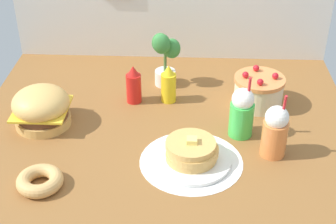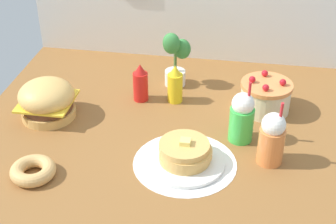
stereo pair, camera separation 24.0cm
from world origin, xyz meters
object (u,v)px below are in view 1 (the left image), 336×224
(layer_cake, at_px, (259,91))
(mustard_bottle, at_px, (168,85))
(donut_pink_glaze, at_px, (40,180))
(potted_plant, at_px, (165,57))
(orange_float_cup, at_px, (275,131))
(burger, at_px, (41,108))
(pancake_stack, at_px, (191,153))
(ketchup_bottle, at_px, (134,85))
(cream_soda_cup, at_px, (242,112))

(layer_cake, distance_m, mustard_bottle, 0.48)
(donut_pink_glaze, bearing_deg, potted_plant, 61.98)
(layer_cake, relative_size, orange_float_cup, 0.83)
(potted_plant, bearing_deg, layer_cake, -20.95)
(burger, height_order, pancake_stack, burger)
(burger, xyz_separation_m, layer_cake, (1.10, 0.24, -0.01))
(pancake_stack, bearing_deg, potted_plant, 102.36)
(mustard_bottle, distance_m, donut_pink_glaze, 0.89)
(layer_cake, relative_size, donut_pink_glaze, 1.34)
(ketchup_bottle, xyz_separation_m, cream_soda_cup, (0.55, -0.29, 0.03))
(ketchup_bottle, height_order, mustard_bottle, same)
(potted_plant, bearing_deg, burger, -143.47)
(mustard_bottle, bearing_deg, potted_plant, 99.00)
(burger, relative_size, potted_plant, 0.87)
(donut_pink_glaze, xyz_separation_m, potted_plant, (0.48, 0.91, 0.14))
(ketchup_bottle, height_order, potted_plant, potted_plant)
(mustard_bottle, relative_size, donut_pink_glaze, 1.08)
(mustard_bottle, relative_size, potted_plant, 0.66)
(mustard_bottle, bearing_deg, ketchup_bottle, -175.19)
(cream_soda_cup, bearing_deg, layer_cake, 68.26)
(ketchup_bottle, xyz_separation_m, mustard_bottle, (0.19, 0.02, 0.00))
(cream_soda_cup, bearing_deg, pancake_stack, -135.80)
(cream_soda_cup, xyz_separation_m, donut_pink_glaze, (-0.88, -0.43, -0.09))
(layer_cake, height_order, mustard_bottle, mustard_bottle)
(cream_soda_cup, xyz_separation_m, orange_float_cup, (0.14, -0.15, 0.00))
(ketchup_bottle, bearing_deg, potted_plant, 51.29)
(cream_soda_cup, height_order, donut_pink_glaze, cream_soda_cup)
(burger, xyz_separation_m, mustard_bottle, (0.62, 0.26, 0.00))
(layer_cake, height_order, donut_pink_glaze, layer_cake)
(pancake_stack, distance_m, mustard_bottle, 0.55)
(burger, bearing_deg, pancake_stack, -20.11)
(ketchup_bottle, xyz_separation_m, orange_float_cup, (0.69, -0.44, 0.03))
(pancake_stack, height_order, ketchup_bottle, ketchup_bottle)
(potted_plant, bearing_deg, pancake_stack, -77.64)
(potted_plant, bearing_deg, ketchup_bottle, -128.71)
(cream_soda_cup, bearing_deg, donut_pink_glaze, -154.01)
(ketchup_bottle, relative_size, potted_plant, 0.66)
(ketchup_bottle, xyz_separation_m, potted_plant, (0.16, 0.20, 0.08))
(mustard_bottle, bearing_deg, orange_float_cup, -42.00)
(burger, height_order, layer_cake, burger)
(burger, height_order, orange_float_cup, orange_float_cup)
(layer_cake, height_order, cream_soda_cup, cream_soda_cup)
(orange_float_cup, relative_size, potted_plant, 0.98)
(orange_float_cup, distance_m, donut_pink_glaze, 1.06)
(ketchup_bottle, height_order, donut_pink_glaze, ketchup_bottle)
(cream_soda_cup, bearing_deg, burger, 177.49)
(ketchup_bottle, bearing_deg, mustard_bottle, 4.81)
(ketchup_bottle, bearing_deg, layer_cake, 0.12)
(pancake_stack, xyz_separation_m, donut_pink_glaze, (-0.64, -0.20, -0.02))
(pancake_stack, height_order, cream_soda_cup, cream_soda_cup)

